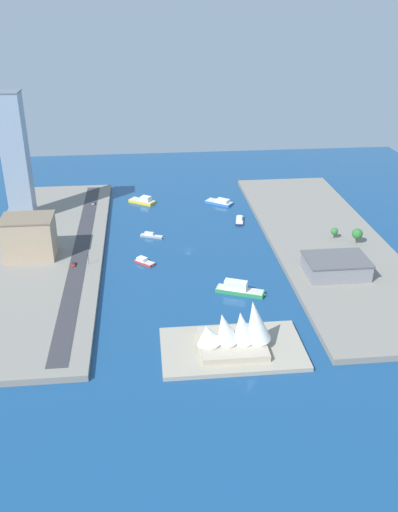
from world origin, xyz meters
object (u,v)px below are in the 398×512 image
object	(u,v)px
yacht_sleek_gray	(151,236)
apartment_midrise_tan	(29,237)
warehouse_low_gray	(336,266)
pickup_red	(73,264)
catamaran_blue	(220,202)
sedan_silver	(93,203)
tower_tall_glass	(16,157)
patrol_launch_navy	(240,220)
ferry_yellow_fast	(143,201)
ferry_green_doubledeck	(239,289)
traffic_light_waterfront	(88,257)
opera_landmark	(236,331)
tugboat_red	(144,261)

from	to	relation	value
yacht_sleek_gray	apartment_midrise_tan	bearing A→B (deg)	21.14
warehouse_low_gray	pickup_red	size ratio (longest dim) A/B	6.67
catamaran_blue	yacht_sleek_gray	world-z (taller)	catamaran_blue
pickup_red	sedan_silver	distance (m)	97.29
apartment_midrise_tan	warehouse_low_gray	size ratio (longest dim) A/B	0.86
catamaran_blue	yacht_sleek_gray	xyz separation A→B (m)	(51.90, 55.25, -0.35)
tower_tall_glass	patrol_launch_navy	bearing A→B (deg)	173.82
catamaran_blue	sedan_silver	world-z (taller)	sedan_silver
tower_tall_glass	warehouse_low_gray	size ratio (longest dim) A/B	2.47
ferry_yellow_fast	sedan_silver	world-z (taller)	ferry_yellow_fast
tower_tall_glass	sedan_silver	world-z (taller)	tower_tall_glass
ferry_green_doubledeck	sedan_silver	xyz separation A→B (m)	(83.10, -132.10, 1.56)
tower_tall_glass	warehouse_low_gray	xyz separation A→B (m)	(-182.52, 102.13, -36.72)
ferry_green_doubledeck	patrol_launch_navy	world-z (taller)	ferry_green_doubledeck
warehouse_low_gray	traffic_light_waterfront	size ratio (longest dim) A/B	5.18
ferry_yellow_fast	opera_landmark	size ratio (longest dim) A/B	0.60
patrol_launch_navy	opera_landmark	xyz separation A→B (m)	(26.78, 146.02, 9.16)
yacht_sleek_gray	warehouse_low_gray	size ratio (longest dim) A/B	0.45
tugboat_red	pickup_red	xyz separation A→B (m)	(39.37, 4.84, 2.82)
apartment_midrise_tan	pickup_red	xyz separation A→B (m)	(-25.01, 14.65, -11.14)
ferry_green_doubledeck	tugboat_red	bearing A→B (deg)	-39.44
ferry_yellow_fast	ferry_green_doubledeck	distance (m)	147.11
traffic_light_waterfront	pickup_red	bearing A→B (deg)	4.03
yacht_sleek_gray	sedan_silver	distance (m)	68.51
tugboat_red	ferry_green_doubledeck	distance (m)	62.60
yacht_sleek_gray	traffic_light_waterfront	distance (m)	54.78
ferry_green_doubledeck	patrol_launch_navy	distance (m)	97.57
ferry_yellow_fast	tugboat_red	xyz separation A→B (m)	(0.61, 99.39, -0.63)
sedan_silver	opera_landmark	size ratio (longest dim) A/B	0.14
apartment_midrise_tan	sedan_silver	size ratio (longest dim) A/B	6.12
ferry_green_doubledeck	sedan_silver	world-z (taller)	ferry_green_doubledeck
tower_tall_glass	warehouse_low_gray	distance (m)	212.36
patrol_launch_navy	tower_tall_glass	xyz separation A→B (m)	(144.88, -15.70, 43.53)
ferry_green_doubledeck	warehouse_low_gray	xyz separation A→B (m)	(-54.67, -9.63, 5.48)
ferry_green_doubledeck	sedan_silver	distance (m)	156.07
ferry_yellow_fast	ferry_green_doubledeck	bearing A→B (deg)	108.93
ferry_green_doubledeck	apartment_midrise_tan	size ratio (longest dim) A/B	0.91
yacht_sleek_gray	apartment_midrise_tan	distance (m)	75.72
pickup_red	tower_tall_glass	bearing A→B (deg)	-62.41
opera_landmark	pickup_red	bearing A→B (deg)	-47.44
tugboat_red	warehouse_low_gray	distance (m)	107.53
tower_tall_glass	ferry_green_doubledeck	bearing A→B (deg)	138.84
warehouse_low_gray	tugboat_red	bearing A→B (deg)	-16.31
apartment_midrise_tan	traffic_light_waterfront	distance (m)	37.13
yacht_sleek_gray	patrol_launch_navy	xyz separation A→B (m)	(-60.34, -19.66, -0.01)
patrol_launch_navy	yacht_sleek_gray	bearing A→B (deg)	18.05
tugboat_red	traffic_light_waterfront	xyz separation A→B (m)	(30.89, 4.25, 6.21)
catamaran_blue	opera_landmark	world-z (taller)	opera_landmark
traffic_light_waterfront	sedan_silver	bearing A→B (deg)	-87.71
tugboat_red	warehouse_low_gray	size ratio (longest dim) A/B	0.37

